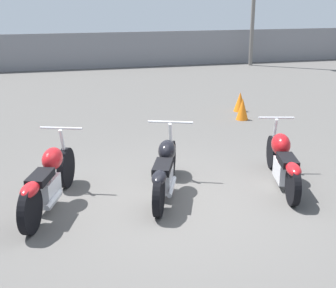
# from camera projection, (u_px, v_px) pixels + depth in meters

# --- Properties ---
(ground_plane) EXTENTS (60.00, 60.00, 0.00)m
(ground_plane) POSITION_uv_depth(u_px,v_px,m) (182.00, 202.00, 6.76)
(ground_plane) COLOR #514F4C
(fence_back) EXTENTS (40.00, 0.04, 1.43)m
(fence_back) POSITION_uv_depth(u_px,v_px,m) (87.00, 51.00, 18.83)
(fence_back) COLOR gray
(fence_back) RESTS_ON ground_plane
(motorcycle_slot_0) EXTENTS (0.94, 2.03, 0.99)m
(motorcycle_slot_0) POSITION_uv_depth(u_px,v_px,m) (49.00, 181.00, 6.45)
(motorcycle_slot_0) COLOR black
(motorcycle_slot_0) RESTS_ON ground_plane
(motorcycle_slot_1) EXTENTS (1.01, 1.97, 0.96)m
(motorcycle_slot_1) POSITION_uv_depth(u_px,v_px,m) (165.00, 169.00, 6.90)
(motorcycle_slot_1) COLOR black
(motorcycle_slot_1) RESTS_ON ground_plane
(motorcycle_slot_2) EXTENTS (0.81, 2.01, 0.94)m
(motorcycle_slot_2) POSITION_uv_depth(u_px,v_px,m) (283.00, 161.00, 7.25)
(motorcycle_slot_2) COLOR black
(motorcycle_slot_2) RESTS_ON ground_plane
(traffic_cone_near) EXTENTS (0.29, 0.29, 0.52)m
(traffic_cone_near) POSITION_uv_depth(u_px,v_px,m) (242.00, 109.00, 11.18)
(traffic_cone_near) COLOR orange
(traffic_cone_near) RESTS_ON ground_plane
(traffic_cone_far) EXTENTS (0.32, 0.32, 0.50)m
(traffic_cone_far) POSITION_uv_depth(u_px,v_px,m) (240.00, 102.00, 12.00)
(traffic_cone_far) COLOR orange
(traffic_cone_far) RESTS_ON ground_plane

